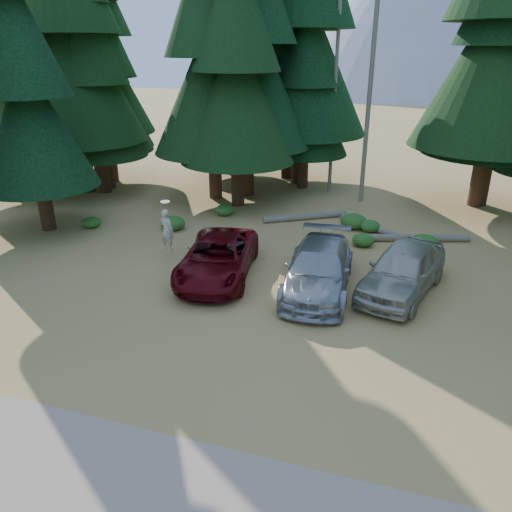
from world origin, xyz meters
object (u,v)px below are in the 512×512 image
object	(u,v)px
log_left	(305,217)
log_right	(412,238)
silver_minivan_right	(403,270)
silver_minivan_center	(319,269)
log_mid	(371,227)
frisbee_player	(167,230)
red_pickup	(218,258)

from	to	relation	value
log_left	log_right	world-z (taller)	log_right
silver_minivan_right	log_right	distance (m)	5.20
silver_minivan_center	log_mid	world-z (taller)	silver_minivan_center
silver_minivan_center	frisbee_player	size ratio (longest dim) A/B	2.63
silver_minivan_right	log_left	world-z (taller)	silver_minivan_right
log_left	silver_minivan_center	bearing A→B (deg)	-106.26
silver_minivan_right	log_right	xyz separation A→B (m)	(0.26, 5.15, -0.68)
log_right	silver_minivan_center	bearing A→B (deg)	-134.56
log_mid	log_right	size ratio (longest dim) A/B	0.75
red_pickup	log_right	bearing A→B (deg)	31.20
silver_minivan_center	frisbee_player	distance (m)	6.43
frisbee_player	log_mid	size ratio (longest dim) A/B	0.55
log_left	log_right	distance (m)	5.27
silver_minivan_right	frisbee_player	distance (m)	9.12
log_mid	silver_minivan_right	bearing A→B (deg)	-38.62
silver_minivan_center	frisbee_player	world-z (taller)	frisbee_player
red_pickup	log_mid	xyz separation A→B (m)	(4.93, 6.77, -0.58)
log_right	frisbee_player	bearing A→B (deg)	-170.15
log_mid	frisbee_player	bearing A→B (deg)	-106.26
log_left	log_mid	xyz separation A→B (m)	(3.23, -0.51, 0.00)
silver_minivan_center	log_mid	size ratio (longest dim) A/B	1.44
silver_minivan_center	silver_minivan_right	world-z (taller)	silver_minivan_right
log_left	log_mid	distance (m)	3.27
silver_minivan_center	log_right	world-z (taller)	silver_minivan_center
log_left	silver_minivan_right	bearing A→B (deg)	-85.87
frisbee_player	log_mid	bearing A→B (deg)	-131.29
log_right	red_pickup	bearing A→B (deg)	-156.19
log_mid	silver_minivan_center	bearing A→B (deg)	-63.26
silver_minivan_center	log_mid	xyz separation A→B (m)	(1.19, 6.73, -0.63)
silver_minivan_right	log_mid	world-z (taller)	silver_minivan_right
log_mid	log_right	bearing A→B (deg)	9.64
log_left	log_mid	bearing A→B (deg)	-40.92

